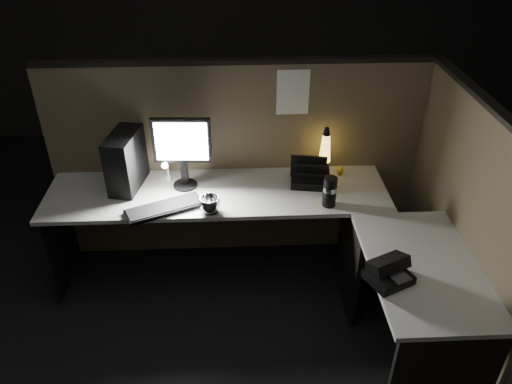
{
  "coord_description": "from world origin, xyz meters",
  "views": [
    {
      "loc": [
        -0.02,
        -2.23,
        2.56
      ],
      "look_at": [
        0.1,
        0.35,
        0.88
      ],
      "focal_mm": 35.0,
      "sensor_mm": 36.0,
      "label": 1
    }
  ],
  "objects_px": {
    "pc_tower": "(126,161)",
    "monitor": "(182,146)",
    "lava_lamp": "(325,156)",
    "desk_phone": "(388,272)",
    "keyboard": "(164,208)"
  },
  "relations": [
    {
      "from": "keyboard",
      "to": "lava_lamp",
      "type": "height_order",
      "value": "lava_lamp"
    },
    {
      "from": "lava_lamp",
      "to": "monitor",
      "type": "bearing_deg",
      "value": -175.11
    },
    {
      "from": "monitor",
      "to": "desk_phone",
      "type": "height_order",
      "value": "monitor"
    },
    {
      "from": "pc_tower",
      "to": "lava_lamp",
      "type": "bearing_deg",
      "value": 13.49
    },
    {
      "from": "pc_tower",
      "to": "monitor",
      "type": "distance_m",
      "value": 0.4
    },
    {
      "from": "pc_tower",
      "to": "desk_phone",
      "type": "relative_size",
      "value": 1.41
    },
    {
      "from": "lava_lamp",
      "to": "desk_phone",
      "type": "xyz_separation_m",
      "value": [
        0.17,
        -1.08,
        -0.11
      ]
    },
    {
      "from": "pc_tower",
      "to": "desk_phone",
      "type": "distance_m",
      "value": 1.83
    },
    {
      "from": "monitor",
      "to": "keyboard",
      "type": "xyz_separation_m",
      "value": [
        -0.11,
        -0.3,
        -0.29
      ]
    },
    {
      "from": "pc_tower",
      "to": "monitor",
      "type": "bearing_deg",
      "value": 8.38
    },
    {
      "from": "pc_tower",
      "to": "lava_lamp",
      "type": "relative_size",
      "value": 1.04
    },
    {
      "from": "pc_tower",
      "to": "keyboard",
      "type": "relative_size",
      "value": 0.79
    },
    {
      "from": "monitor",
      "to": "desk_phone",
      "type": "bearing_deg",
      "value": -37.98
    },
    {
      "from": "pc_tower",
      "to": "desk_phone",
      "type": "height_order",
      "value": "pc_tower"
    },
    {
      "from": "pc_tower",
      "to": "desk_phone",
      "type": "bearing_deg",
      "value": -23.01
    }
  ]
}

